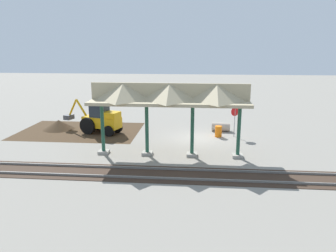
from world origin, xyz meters
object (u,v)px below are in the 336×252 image
object	(u,v)px
backhoe	(100,119)
traffic_barrel	(218,131)
concrete_pipe	(221,127)
stop_sign	(235,115)

from	to	relation	value
backhoe	traffic_barrel	bearing A→B (deg)	178.21
backhoe	traffic_barrel	size ratio (longest dim) A/B	6.02
concrete_pipe	stop_sign	bearing A→B (deg)	120.96
traffic_barrel	concrete_pipe	bearing A→B (deg)	-100.10
stop_sign	concrete_pipe	xyz separation A→B (m)	(0.96, -1.60, -1.41)
stop_sign	backhoe	size ratio (longest dim) A/B	0.46
backhoe	concrete_pipe	size ratio (longest dim) A/B	3.36
backhoe	concrete_pipe	world-z (taller)	backhoe
stop_sign	concrete_pipe	size ratio (longest dim) A/B	1.53
stop_sign	traffic_barrel	distance (m)	1.87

